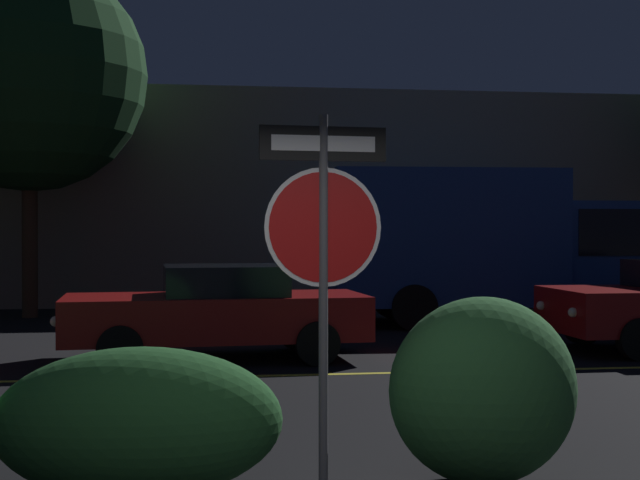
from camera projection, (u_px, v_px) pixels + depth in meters
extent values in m
cube|color=gold|center=(261.00, 376.00, 11.12)|extent=(37.26, 0.12, 0.01)
cylinder|color=#4C4C51|center=(323.00, 315.00, 5.68)|extent=(0.06, 0.06, 2.56)
cylinder|color=white|center=(323.00, 227.00, 5.68)|extent=(0.76, 0.08, 0.76)
cylinder|color=#B71414|center=(323.00, 227.00, 5.68)|extent=(0.71, 0.08, 0.71)
cube|color=black|center=(323.00, 144.00, 5.67)|extent=(0.82, 0.10, 0.22)
cube|color=white|center=(323.00, 144.00, 5.67)|extent=(0.68, 0.09, 0.10)
ellipsoid|color=#1E4C23|center=(139.00, 423.00, 6.04)|extent=(1.96, 0.86, 1.04)
ellipsoid|color=#285B2D|center=(483.00, 390.00, 6.39)|extent=(1.37, 1.01, 1.35)
cube|color=maroon|center=(216.00, 317.00, 12.51)|extent=(4.28, 2.00, 0.61)
cube|color=black|center=(225.00, 280.00, 12.53)|extent=(1.76, 1.60, 0.42)
cylinder|color=black|center=(120.00, 349.00, 11.45)|extent=(0.61, 0.24, 0.60)
cylinder|color=black|center=(123.00, 334.00, 13.08)|extent=(0.61, 0.24, 0.60)
cylinder|color=black|center=(317.00, 343.00, 11.96)|extent=(0.61, 0.24, 0.60)
cylinder|color=black|center=(296.00, 330.00, 13.59)|extent=(0.61, 0.24, 0.60)
sphere|color=#F4EFCC|center=(55.00, 321.00, 11.57)|extent=(0.14, 0.14, 0.14)
sphere|color=#F4EFCC|center=(63.00, 314.00, 12.62)|extent=(0.14, 0.14, 0.14)
cylinder|color=black|center=(638.00, 339.00, 12.42)|extent=(0.60, 0.21, 0.60)
cylinder|color=black|center=(582.00, 326.00, 14.18)|extent=(0.60, 0.21, 0.60)
sphere|color=#F4EFCC|center=(573.00, 312.00, 12.60)|extent=(0.14, 0.14, 0.14)
sphere|color=#F4EFCC|center=(541.00, 306.00, 13.74)|extent=(0.14, 0.14, 0.14)
cube|color=navy|center=(617.00, 252.00, 17.58)|extent=(2.75, 2.19, 1.97)
cube|color=black|center=(617.00, 232.00, 17.58)|extent=(2.48, 2.22, 0.87)
cube|color=navy|center=(442.00, 237.00, 17.24)|extent=(4.44, 2.39, 2.57)
cylinder|color=black|center=(592.00, 297.00, 18.65)|extent=(0.85, 0.31, 0.84)
cylinder|color=black|center=(638.00, 305.00, 16.52)|extent=(0.85, 0.31, 0.84)
cylinder|color=black|center=(393.00, 298.00, 18.24)|extent=(0.85, 0.31, 0.84)
cylinder|color=black|center=(414.00, 307.00, 16.12)|extent=(0.85, 0.31, 0.84)
cylinder|color=#422D1E|center=(30.00, 238.00, 18.50)|extent=(0.32, 0.32, 3.30)
sphere|color=#143819|center=(29.00, 75.00, 18.46)|extent=(4.85, 4.85, 4.85)
cube|color=#7A6B5B|center=(113.00, 199.00, 22.68)|extent=(31.06, 4.00, 5.24)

